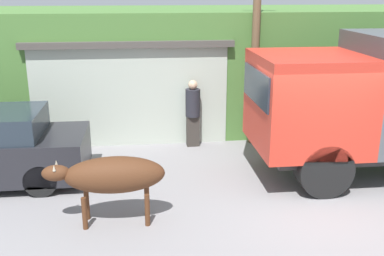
# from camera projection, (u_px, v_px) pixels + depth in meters

# --- Properties ---
(ground_plane) EXTENTS (60.00, 60.00, 0.00)m
(ground_plane) POSITION_uv_depth(u_px,v_px,m) (317.00, 201.00, 8.74)
(ground_plane) COLOR gray
(hillside_embankment) EXTENTS (32.00, 5.15, 3.38)m
(hillside_embankment) POSITION_uv_depth(u_px,v_px,m) (246.00, 63.00, 14.24)
(hillside_embankment) COLOR #4C7A38
(hillside_embankment) RESTS_ON ground_plane
(building_backdrop) EXTENTS (5.29, 2.70, 2.71)m
(building_backdrop) POSITION_uv_depth(u_px,v_px,m) (131.00, 85.00, 12.60)
(building_backdrop) COLOR #B2BCAD
(building_backdrop) RESTS_ON ground_plane
(brown_cow) EXTENTS (2.08, 0.64, 1.23)m
(brown_cow) POSITION_uv_depth(u_px,v_px,m) (112.00, 176.00, 7.70)
(brown_cow) COLOR #512D19
(brown_cow) RESTS_ON ground_plane
(pedestrian_on_hill) EXTENTS (0.40, 0.40, 1.75)m
(pedestrian_on_hill) POSITION_uv_depth(u_px,v_px,m) (193.00, 111.00, 11.54)
(pedestrian_on_hill) COLOR #38332D
(pedestrian_on_hill) RESTS_ON ground_plane
(utility_pole) EXTENTS (0.90, 0.20, 6.10)m
(utility_pole) POSITION_uv_depth(u_px,v_px,m) (256.00, 21.00, 11.15)
(utility_pole) COLOR brown
(utility_pole) RESTS_ON ground_plane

